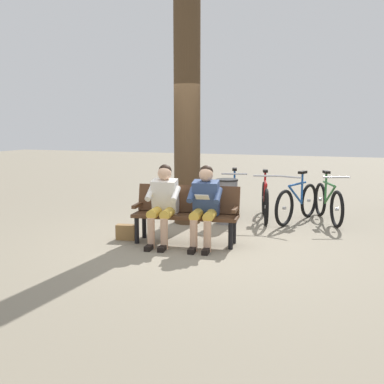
% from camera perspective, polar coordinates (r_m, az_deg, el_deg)
% --- Properties ---
extents(ground_plane, '(40.00, 40.00, 0.00)m').
position_cam_1_polar(ground_plane, '(7.07, 1.12, -6.24)').
color(ground_plane, gray).
extents(bench, '(1.64, 0.66, 0.87)m').
position_cam_1_polar(bench, '(6.94, -0.68, -2.24)').
color(bench, '#51331E').
rests_on(bench, ground).
extents(person_reading, '(0.52, 0.80, 1.20)m').
position_cam_1_polar(person_reading, '(6.68, 1.62, -1.28)').
color(person_reading, '#334772').
rests_on(person_reading, ground).
extents(person_companion, '(0.52, 0.80, 1.20)m').
position_cam_1_polar(person_companion, '(6.84, -3.64, -1.07)').
color(person_companion, white).
rests_on(person_companion, ground).
extents(handbag, '(0.32, 0.19, 0.24)m').
position_cam_1_polar(handbag, '(7.23, -8.30, -5.01)').
color(handbag, olive).
rests_on(handbag, ground).
extents(tree_trunk, '(0.48, 0.48, 4.06)m').
position_cam_1_polar(tree_trunk, '(8.23, -0.62, 10.10)').
color(tree_trunk, '#4C3823').
rests_on(tree_trunk, ground).
extents(litter_bin, '(0.40, 0.40, 0.82)m').
position_cam_1_polar(litter_bin, '(8.30, 4.39, -1.16)').
color(litter_bin, slate).
rests_on(litter_bin, ground).
extents(bicycle_blue, '(0.69, 1.60, 0.94)m').
position_cam_1_polar(bicycle_blue, '(8.80, 16.73, -1.27)').
color(bicycle_blue, black).
rests_on(bicycle_blue, ground).
extents(bicycle_red, '(0.67, 1.61, 0.94)m').
position_cam_1_polar(bicycle_red, '(8.64, 13.09, -1.30)').
color(bicycle_red, black).
rests_on(bicycle_red, ground).
extents(bicycle_green, '(0.55, 1.65, 0.94)m').
position_cam_1_polar(bicycle_green, '(8.75, 9.17, -1.07)').
color(bicycle_green, black).
rests_on(bicycle_green, ground).
extents(bicycle_orange, '(0.56, 1.65, 0.94)m').
position_cam_1_polar(bicycle_orange, '(9.00, 5.32, -0.73)').
color(bicycle_orange, black).
rests_on(bicycle_orange, ground).
extents(bicycle_silver, '(0.48, 1.68, 0.94)m').
position_cam_1_polar(bicycle_silver, '(9.14, 1.16, -0.55)').
color(bicycle_silver, black).
rests_on(bicycle_silver, ground).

